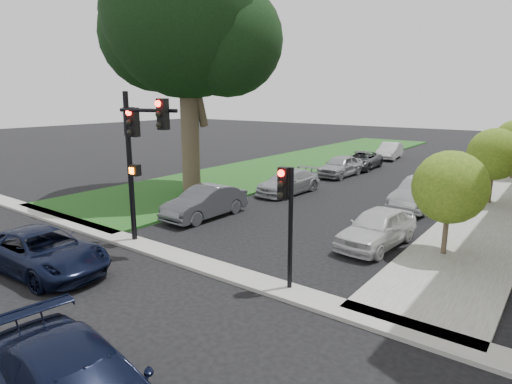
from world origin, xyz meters
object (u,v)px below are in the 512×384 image
Objects in this scene: car_parked_4 at (488,157)px; car_parked_1 at (421,194)px; traffic_signal_main at (137,141)px; car_parked_7 at (340,166)px; car_parked_0 at (377,228)px; eucalyptus at (185,15)px; small_tree_a at (450,187)px; car_parked_2 at (446,183)px; car_cross_near at (42,251)px; small_tree_b at (495,154)px; car_parked_5 at (205,202)px; car_parked_6 at (289,182)px; car_parked_9 at (390,151)px; car_parked_8 at (361,160)px; traffic_signal_secondary at (287,206)px.

car_parked_1 is at bearing -101.77° from car_parked_4.
car_parked_7 is (-0.26, 17.46, -3.20)m from traffic_signal_main.
eucalyptus is at bearing 173.56° from car_parked_0.
traffic_signal_main is 9.46m from car_parked_0.
car_parked_2 is at bearing 103.11° from small_tree_a.
small_tree_b is at bearing -32.30° from car_cross_near.
car_parked_4 is 1.24× the size of car_parked_5.
car_parked_2 is at bearing 95.06° from car_parked_0.
car_parked_6 is (-9.81, -4.00, -1.97)m from small_tree_b.
traffic_signal_main is at bearing -96.36° from car_parked_9.
small_tree_b is 0.90× the size of car_parked_5.
car_parked_0 is at bearing -56.88° from car_parked_7.
car_parked_5 is at bearing -130.24° from car_parked_1.
car_parked_0 is at bearing -82.92° from car_parked_1.
car_parked_1 is 0.97× the size of car_parked_8.
car_parked_8 is at bearing -147.37° from car_parked_4.
traffic_signal_secondary is 28.62m from car_parked_4.
car_parked_0 reaches higher than car_cross_near.
eucalyptus reaches higher than traffic_signal_main.
car_parked_5 is (-7.55, -7.64, -0.04)m from car_parked_1.
car_parked_8 is (-0.40, 21.30, -3.28)m from traffic_signal_main.
car_parked_6 is (-7.49, 5.55, -0.05)m from car_parked_0.
traffic_signal_main is at bearing -139.99° from car_parked_0.
car_parked_5 reaches higher than car_parked_6.
car_parked_1 is 12.04m from car_parked_8.
car_parked_1 is (0.39, 11.79, -1.77)m from traffic_signal_secondary.
car_parked_1 is (6.93, 11.75, -3.17)m from traffic_signal_main.
small_tree_a is 15.54m from car_parked_7.
car_parked_2 is 1.05× the size of car_parked_5.
eucalyptus is 15.43m from car_parked_0.
eucalyptus is 10.66m from car_parked_5.
small_tree_a reaches higher than car_parked_5.
car_parked_7 reaches higher than car_parked_5.
car_parked_0 is 0.91× the size of car_parked_2.
eucalyptus is 16.41m from small_tree_a.
car_parked_9 is at bearing 173.60° from car_parked_4.
eucalyptus is at bearing -109.82° from car_parked_9.
small_tree_b is at bearing 57.04° from traffic_signal_main.
car_parked_1 reaches higher than car_parked_7.
traffic_signal_secondary is (6.54, -0.04, -1.40)m from traffic_signal_main.
car_parked_0 is at bearing 82.46° from traffic_signal_secondary.
car_cross_near is at bearing -114.11° from car_parked_4.
traffic_signal_secondary is 5.57m from car_parked_0.
car_cross_near is 31.56m from car_parked_9.
car_parked_0 is (0.69, 5.22, -1.82)m from traffic_signal_secondary.
small_tree_a is at bearing 30.10° from traffic_signal_main.
traffic_signal_secondary is at bearing -75.53° from car_parked_8.
car_parked_5 is at bearing -112.48° from car_parked_2.
car_parked_6 is at bearing -4.46° from car_cross_near.
car_parked_7 is (-6.81, 17.50, -1.80)m from traffic_signal_secondary.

